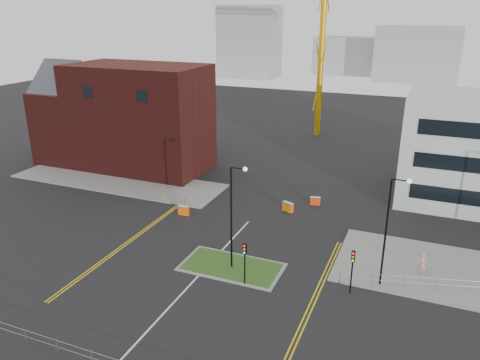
# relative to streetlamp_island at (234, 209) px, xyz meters

# --- Properties ---
(ground) EXTENTS (200.00, 200.00, 0.00)m
(ground) POSITION_rel_streetlamp_island_xyz_m (-2.22, -8.00, -5.41)
(ground) COLOR black
(ground) RESTS_ON ground
(pavement_left) EXTENTS (28.00, 8.00, 0.12)m
(pavement_left) POSITION_rel_streetlamp_island_xyz_m (-22.22, 14.00, -5.35)
(pavement_left) COLOR slate
(pavement_left) RESTS_ON ground
(island_kerb) EXTENTS (8.60, 4.60, 0.08)m
(island_kerb) POSITION_rel_streetlamp_island_xyz_m (-0.22, 0.00, -5.37)
(island_kerb) COLOR slate
(island_kerb) RESTS_ON ground
(grass_island) EXTENTS (8.00, 4.00, 0.12)m
(grass_island) POSITION_rel_streetlamp_island_xyz_m (-0.22, 0.00, -5.35)
(grass_island) COLOR #2C521B
(grass_island) RESTS_ON ground
(brick_building) EXTENTS (24.20, 10.07, 14.24)m
(brick_building) POSITION_rel_streetlamp_island_xyz_m (-25.19, 20.00, 1.44)
(brick_building) COLOR #3F120F
(brick_building) RESTS_ON ground
(streetlamp_island) EXTENTS (1.46, 0.36, 9.18)m
(streetlamp_island) POSITION_rel_streetlamp_island_xyz_m (0.00, 0.00, 0.00)
(streetlamp_island) COLOR black
(streetlamp_island) RESTS_ON ground
(streetlamp_right_near) EXTENTS (1.46, 0.36, 9.18)m
(streetlamp_right_near) POSITION_rel_streetlamp_island_xyz_m (12.00, 2.00, 0.00)
(streetlamp_right_near) COLOR black
(streetlamp_right_near) RESTS_ON ground
(traffic_light_island) EXTENTS (0.28, 0.33, 3.65)m
(traffic_light_island) POSITION_rel_streetlamp_island_xyz_m (1.78, -2.02, -2.85)
(traffic_light_island) COLOR black
(traffic_light_island) RESTS_ON ground
(traffic_light_right) EXTENTS (0.28, 0.33, 3.65)m
(traffic_light_right) POSITION_rel_streetlamp_island_xyz_m (9.78, -0.02, -2.85)
(traffic_light_right) COLOR black
(traffic_light_right) RESTS_ON ground
(railing_left) EXTENTS (6.05, 0.05, 1.10)m
(railing_left) POSITION_rel_streetlamp_island_xyz_m (-13.22, 10.00, -4.67)
(railing_left) COLOR gray
(railing_left) RESTS_ON ground
(railing_right) EXTENTS (19.05, 5.05, 1.10)m
(railing_right) POSITION_rel_streetlamp_island_xyz_m (18.28, 3.50, -4.63)
(railing_right) COLOR gray
(railing_right) RESTS_ON ground
(centre_line) EXTENTS (0.15, 30.00, 0.01)m
(centre_line) POSITION_rel_streetlamp_island_xyz_m (-2.22, -6.00, -5.41)
(centre_line) COLOR silver
(centre_line) RESTS_ON ground
(yellow_left_a) EXTENTS (0.12, 24.00, 0.01)m
(yellow_left_a) POSITION_rel_streetlamp_island_xyz_m (-11.22, 2.00, -5.41)
(yellow_left_a) COLOR gold
(yellow_left_a) RESTS_ON ground
(yellow_left_b) EXTENTS (0.12, 24.00, 0.01)m
(yellow_left_b) POSITION_rel_streetlamp_island_xyz_m (-10.92, 2.00, -5.41)
(yellow_left_b) COLOR gold
(yellow_left_b) RESTS_ON ground
(yellow_right_a) EXTENTS (0.12, 20.00, 0.01)m
(yellow_right_a) POSITION_rel_streetlamp_island_xyz_m (7.28, -2.00, -5.41)
(yellow_right_a) COLOR gold
(yellow_right_a) RESTS_ON ground
(yellow_right_b) EXTENTS (0.12, 20.00, 0.01)m
(yellow_right_b) POSITION_rel_streetlamp_island_xyz_m (7.58, -2.00, -5.41)
(yellow_right_b) COLOR gold
(yellow_right_b) RESTS_ON ground
(skyline_a) EXTENTS (18.00, 12.00, 22.00)m
(skyline_a) POSITION_rel_streetlamp_island_xyz_m (-42.22, 112.00, 5.59)
(skyline_a) COLOR gray
(skyline_a) RESTS_ON ground
(skyline_b) EXTENTS (24.00, 12.00, 16.00)m
(skyline_b) POSITION_rel_streetlamp_island_xyz_m (7.78, 122.00, 2.59)
(skyline_b) COLOR gray
(skyline_b) RESTS_ON ground
(skyline_d) EXTENTS (30.00, 12.00, 12.00)m
(skyline_d) POSITION_rel_streetlamp_island_xyz_m (-10.22, 132.00, 0.59)
(skyline_d) COLOR gray
(skyline_d) RESTS_ON ground
(pedestrian) EXTENTS (0.75, 0.53, 1.97)m
(pedestrian) POSITION_rel_streetlamp_island_xyz_m (14.75, 4.85, -4.43)
(pedestrian) COLOR pink
(pedestrian) RESTS_ON ground
(barrier_left) EXTENTS (1.22, 0.46, 1.01)m
(barrier_left) POSITION_rel_streetlamp_island_xyz_m (-9.24, 8.00, -4.86)
(barrier_left) COLOR #F9560D
(barrier_left) RESTS_ON ground
(barrier_mid) EXTENTS (1.32, 0.87, 1.05)m
(barrier_mid) POSITION_rel_streetlamp_island_xyz_m (0.78, 13.11, -4.84)
(barrier_mid) COLOR orange
(barrier_mid) RESTS_ON ground
(barrier_right) EXTENTS (1.17, 0.59, 0.94)m
(barrier_right) POSITION_rel_streetlamp_island_xyz_m (3.10, 16.00, -4.90)
(barrier_right) COLOR #F03A0D
(barrier_right) RESTS_ON ground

